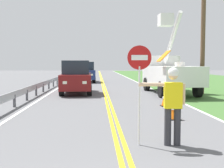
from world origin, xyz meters
The scene contains 13 objects.
centerline_yellow_left centered at (-0.09, 20.00, 0.01)m, with size 0.11×110.00×0.01m, color yellow.
centerline_yellow_right centered at (0.09, 20.00, 0.01)m, with size 0.11×110.00×0.01m, color yellow.
edge_line_right centered at (3.60, 20.00, 0.01)m, with size 0.12×110.00×0.01m, color silver.
edge_line_left centered at (-3.60, 20.00, 0.01)m, with size 0.12×110.00×0.01m, color silver.
flagger_worker centered at (1.19, 4.10, 1.05)m, with size 1.08×0.27×1.83m.
stop_sign_paddle centered at (0.43, 4.16, 1.71)m, with size 0.56×0.04×2.33m.
utility_bucket_truck centered at (4.05, 16.12, 1.41)m, with size 2.67×6.87×5.21m.
oncoming_suv_nearest centered at (-1.87, 16.10, 1.06)m, with size 2.02×4.65×2.10m.
oncoming_suv_second centered at (-1.73, 27.65, 1.06)m, with size 2.09×4.68×2.10m.
utility_pole_near centered at (6.09, 15.47, 4.58)m, with size 1.80×0.28×8.79m.
traffic_cone_lead centered at (2.09, 7.20, 0.34)m, with size 0.40×0.40×0.70m.
traffic_cone_mid centered at (2.52, 10.31, 0.34)m, with size 0.40×0.40×0.70m.
guardrail_left_shoulder centered at (-4.20, 16.10, 0.52)m, with size 0.10×32.00×0.71m.
Camera 1 is at (-0.55, -2.47, 1.91)m, focal length 46.34 mm.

